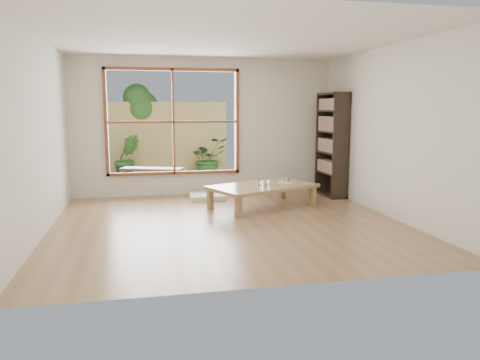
# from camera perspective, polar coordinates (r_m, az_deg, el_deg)

# --- Properties ---
(ground) EXTENTS (5.00, 5.00, 0.00)m
(ground) POSITION_cam_1_polar(r_m,az_deg,el_deg) (6.84, -1.40, -5.28)
(ground) COLOR #9D724E
(ground) RESTS_ON ground
(low_table) EXTENTS (1.99, 1.60, 0.38)m
(low_table) POSITION_cam_1_polar(r_m,az_deg,el_deg) (7.87, 2.74, -0.93)
(low_table) COLOR #A47F4F
(low_table) RESTS_ON ground
(floor_cushion) EXTENTS (0.64, 0.64, 0.09)m
(floor_cushion) POSITION_cam_1_polar(r_m,az_deg,el_deg) (8.68, -4.02, -1.98)
(floor_cushion) COLOR beige
(floor_cushion) RESTS_ON ground
(bookshelf) EXTENTS (0.31, 0.88, 1.95)m
(bookshelf) POSITION_cam_1_polar(r_m,az_deg,el_deg) (9.04, 11.12, 4.25)
(bookshelf) COLOR black
(bookshelf) RESTS_ON ground
(glass_tall) EXTENTS (0.07, 0.07, 0.12)m
(glass_tall) POSITION_cam_1_polar(r_m,az_deg,el_deg) (7.78, 2.61, -0.26)
(glass_tall) COLOR silver
(glass_tall) RESTS_ON low_table
(glass_mid) EXTENTS (0.07, 0.07, 0.10)m
(glass_mid) POSITION_cam_1_polar(r_m,az_deg,el_deg) (7.88, 3.32, -0.22)
(glass_mid) COLOR silver
(glass_mid) RESTS_ON low_table
(glass_short) EXTENTS (0.07, 0.07, 0.09)m
(glass_short) POSITION_cam_1_polar(r_m,az_deg,el_deg) (8.01, 2.97, -0.10)
(glass_short) COLOR silver
(glass_short) RESTS_ON low_table
(glass_small) EXTENTS (0.06, 0.06, 0.08)m
(glass_small) POSITION_cam_1_polar(r_m,az_deg,el_deg) (7.80, 2.36, -0.38)
(glass_small) COLOR silver
(glass_small) RESTS_ON low_table
(food_tray) EXTENTS (0.29, 0.25, 0.08)m
(food_tray) POSITION_cam_1_polar(r_m,az_deg,el_deg) (8.12, 5.61, -0.21)
(food_tray) COLOR white
(food_tray) RESTS_ON low_table
(deck) EXTENTS (2.80, 2.00, 0.05)m
(deck) POSITION_cam_1_polar(r_m,az_deg,el_deg) (10.24, -8.40, -0.65)
(deck) COLOR #362D27
(deck) RESTS_ON ground
(garden_bench) EXTENTS (1.32, 0.78, 0.40)m
(garden_bench) POSITION_cam_1_polar(r_m,az_deg,el_deg) (9.91, -10.69, 1.12)
(garden_bench) COLOR black
(garden_bench) RESTS_ON deck
(bamboo_fence) EXTENTS (2.80, 0.06, 1.80)m
(bamboo_fence) POSITION_cam_1_polar(r_m,az_deg,el_deg) (11.13, -8.83, 4.75)
(bamboo_fence) COLOR tan
(bamboo_fence) RESTS_ON ground
(shrub_right) EXTENTS (1.08, 1.02, 0.95)m
(shrub_right) POSITION_cam_1_polar(r_m,az_deg,el_deg) (11.01, -3.90, 2.71)
(shrub_right) COLOR #305E22
(shrub_right) RESTS_ON deck
(shrub_left) EXTENTS (0.67, 0.58, 1.05)m
(shrub_left) POSITION_cam_1_polar(r_m,az_deg,el_deg) (10.76, -13.63, 2.61)
(shrub_left) COLOR #305E22
(shrub_left) RESTS_ON deck
(garden_tree) EXTENTS (1.04, 0.85, 2.22)m
(garden_tree) POSITION_cam_1_polar(r_m,az_deg,el_deg) (11.39, -12.45, 8.40)
(garden_tree) COLOR #4C3D2D
(garden_tree) RESTS_ON ground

